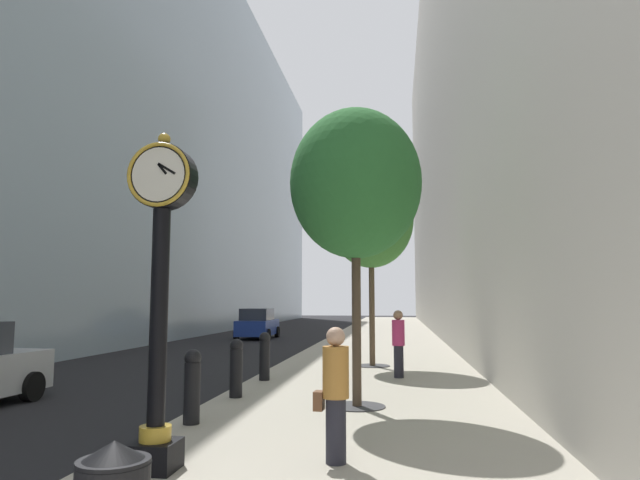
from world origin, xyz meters
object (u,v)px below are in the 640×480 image
street_clock (160,281)px  bollard_fourth (236,367)px  car_blue_mid (257,324)px  bollard_third (192,385)px  bollard_fifth (265,355)px  pedestrian_walking (335,391)px  street_tree_mid_near (371,220)px  pedestrian_by_clock (398,341)px  street_tree_near (356,184)px

street_clock → bollard_fourth: size_ratio=3.41×
car_blue_mid → street_clock: bearing=-78.6°
bollard_third → bollard_fourth: size_ratio=1.00×
bollard_fifth → pedestrian_walking: (2.63, -7.16, 0.26)m
bollard_fifth → car_blue_mid: 18.12m
street_clock → pedestrian_walking: size_ratio=2.46×
street_tree_mid_near → car_blue_mid: (-7.23, 13.96, -3.94)m
pedestrian_by_clock → street_tree_mid_near: bearing=107.4°
street_clock → bollard_fifth: size_ratio=3.41×
bollard_fourth → pedestrian_walking: 5.26m
bollard_fifth → street_clock: bearing=-86.4°
bollard_third → pedestrian_by_clock: size_ratio=0.69×
bollard_third → street_tree_near: 4.95m
street_clock → street_tree_near: size_ratio=0.71×
bollard_third → bollard_fifth: 5.22m
street_tree_near → car_blue_mid: 22.36m
bollard_third → street_tree_mid_near: 10.00m
bollard_third → car_blue_mid: size_ratio=0.30×
bollard_fifth → bollard_fourth: bearing=-90.0°
bollard_third → pedestrian_by_clock: bearing=60.9°
street_tree_mid_near → street_tree_near: bearing=-90.0°
pedestrian_walking → bollard_fourth: bearing=120.0°
street_tree_near → street_tree_mid_near: (-0.00, 6.88, 0.26)m
bollard_fourth → pedestrian_walking: size_ratio=0.72×
street_clock → street_tree_near: bearing=64.4°
bollard_fourth → street_tree_near: bearing=-15.0°
street_tree_mid_near → pedestrian_walking: bearing=-90.0°
street_clock → bollard_third: street_clock is taller
street_clock → bollard_fifth: bearing=93.6°
street_clock → bollard_fourth: (-0.49, 5.16, -1.65)m
bollard_third → street_tree_mid_near: size_ratio=0.20×
bollard_fourth → car_blue_mid: bearing=102.9°
street_clock → bollard_fourth: bearing=95.4°
pedestrian_walking → car_blue_mid: bearing=106.3°
street_clock → bollard_fifth: 7.96m
bollard_fourth → car_blue_mid: (-4.60, 20.14, 0.05)m
street_tree_mid_near → pedestrian_by_clock: bearing=-72.6°
bollard_fifth → street_tree_mid_near: 5.97m
street_clock → bollard_third: (-0.49, 2.55, -1.65)m
street_clock → bollard_fourth: street_clock is taller
bollard_third → car_blue_mid: 23.21m
street_tree_mid_near → pedestrian_by_clock: (0.82, -2.60, -3.69)m
street_clock → street_tree_near: (2.14, 4.46, 2.09)m
pedestrian_by_clock → car_blue_mid: (-8.04, 16.56, -0.26)m
street_tree_near → pedestrian_by_clock: bearing=79.2°
street_tree_mid_near → bollard_fourth: bearing=-113.1°
pedestrian_by_clock → bollard_third: bearing=-119.1°
bollard_third → car_blue_mid: bearing=101.4°
street_tree_near → car_blue_mid: bearing=109.1°
street_tree_near → street_tree_mid_near: bearing=90.0°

